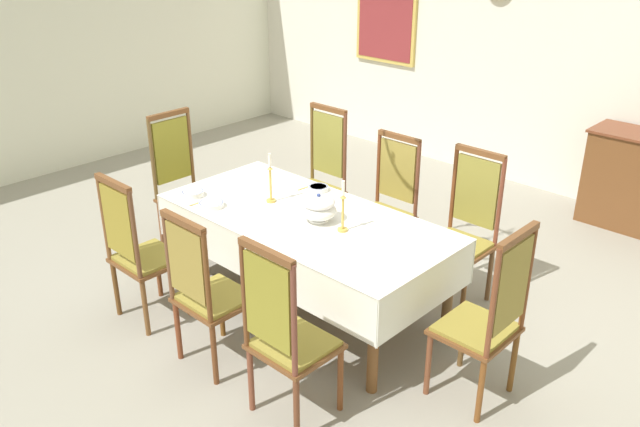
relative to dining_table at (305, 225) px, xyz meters
The scene contains 22 objects.
ground 0.70m from the dining_table, 90.00° to the right, with size 8.11×6.83×0.04m, color gray.
back_wall 3.54m from the dining_table, 90.00° to the left, with size 8.11×0.08×3.25m, color silver.
left_wall 4.20m from the dining_table, behind, with size 0.08×6.83×3.25m, color silver.
dining_table is the anchor object (origin of this frame).
tablecloth 0.00m from the dining_table, 90.00° to the right, with size 2.15×1.02×0.33m.
chair_south_a 1.18m from the dining_table, 129.00° to the right, with size 0.44×0.42×1.12m.
chair_north_a 1.18m from the dining_table, 128.86° to the left, with size 0.44×0.42×1.20m.
chair_south_b 0.92m from the dining_table, 88.44° to the right, with size 0.44×0.42×1.09m.
chair_north_b 0.92m from the dining_table, 88.44° to the left, with size 0.44×0.42×1.12m.
chair_south_c 1.18m from the dining_table, 50.68° to the right, with size 0.44×0.42×1.16m.
chair_north_c 1.18m from the dining_table, 50.69° to the left, with size 0.44×0.42×1.16m.
chair_head_west 1.48m from the dining_table, behind, with size 0.42×0.44×1.19m.
chair_head_east 1.48m from the dining_table, ahead, with size 0.42×0.44×1.16m.
soup_tureen 0.22m from the dining_table, ahead, with size 0.25×0.25×0.21m.
candlestick_west 0.42m from the dining_table, behind, with size 0.07×0.07×0.38m.
candlestick_east 0.42m from the dining_table, ahead, with size 0.07×0.07×0.36m.
bowl_near_left 0.48m from the dining_table, 122.16° to the left, with size 0.15×0.15×0.04m.
bowl_near_right 0.71m from the dining_table, 148.83° to the right, with size 0.18×0.18×0.04m.
bowl_far_left 0.93m from the dining_table, 158.80° to the right, with size 0.17×0.17×0.04m.
spoon_primary 0.55m from the dining_table, 130.07° to the left, with size 0.03×0.18×0.01m.
spoon_secondary 0.80m from the dining_table, 154.99° to the right, with size 0.03×0.18×0.01m.
framed_painting 4.02m from the dining_table, 120.36° to the left, with size 0.86×0.05×1.36m.
Camera 1 is at (2.98, -2.94, 2.71)m, focal length 37.05 mm.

